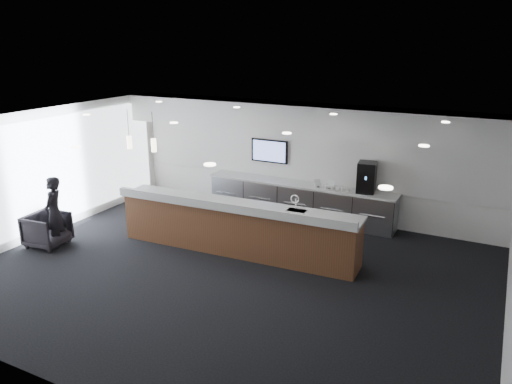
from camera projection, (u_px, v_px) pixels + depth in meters
The scene contains 25 objects.
ground at pixel (230, 274), 10.06m from camera, with size 10.00×10.00×0.00m, color black.
ceiling at pixel (227, 126), 9.17m from camera, with size 10.00×8.00×0.02m, color black.
back_wall at pixel (306, 160), 13.01m from camera, with size 10.00×0.02×3.00m, color white.
left_wall at pixel (46, 172), 11.79m from camera, with size 0.02×8.00×3.00m, color white.
soffit_bulkhead at pixel (300, 118), 12.29m from camera, with size 10.00×0.90×0.70m, color silver.
alcove_panel at pixel (305, 156), 12.96m from camera, with size 9.80×0.06×1.40m, color silver.
window_blinds_wall at pixel (47, 173), 11.78m from camera, with size 0.04×7.36×2.55m, color #ABBDCD.
back_credenza at pixel (299, 201), 13.01m from camera, with size 5.06×0.66×0.95m.
wall_tv at pixel (270, 151), 13.32m from camera, with size 1.05×0.08×0.62m.
pendant_left at pixel (153, 146), 11.12m from camera, with size 0.12×0.12×0.30m, color #FFE7C6.
pendant_right at pixel (129, 143), 11.42m from camera, with size 0.12×0.12×0.30m, color #FFE7C6.
ceiling_can_lights at pixel (227, 128), 9.18m from camera, with size 7.00×5.00×0.02m, color silver, non-canonical shape.
service_counter at pixel (236, 227), 10.93m from camera, with size 5.55×1.16×1.49m.
coffee_machine at pixel (367, 177), 12.05m from camera, with size 0.49×0.59×0.75m.
info_sign_left at pixel (317, 183), 12.55m from camera, with size 0.15×0.02×0.21m, color white.
info_sign_right at pixel (331, 185), 12.39m from camera, with size 0.16×0.02×0.21m, color white.
armchair at pixel (47, 230), 11.31m from camera, with size 0.81×0.84×0.76m, color black.
lounge_guest at pixel (54, 212), 11.14m from camera, with size 0.60×0.39×1.63m, color black.
cup_0 at pixel (348, 190), 12.16m from camera, with size 0.09×0.09×0.08m, color white.
cup_1 at pixel (343, 189), 12.22m from camera, with size 0.09×0.09×0.08m, color white.
cup_2 at pixel (337, 189), 12.28m from camera, with size 0.09×0.09×0.08m, color white.
cup_3 at pixel (332, 188), 12.34m from camera, with size 0.09×0.09×0.08m, color white.
cup_4 at pixel (327, 187), 12.40m from camera, with size 0.09×0.09×0.08m, color white.
cup_5 at pixel (321, 186), 12.46m from camera, with size 0.09×0.09×0.08m, color white.
cup_6 at pixel (316, 186), 12.52m from camera, with size 0.09×0.09×0.08m, color white.
Camera 1 is at (4.64, -7.86, 4.57)m, focal length 35.00 mm.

